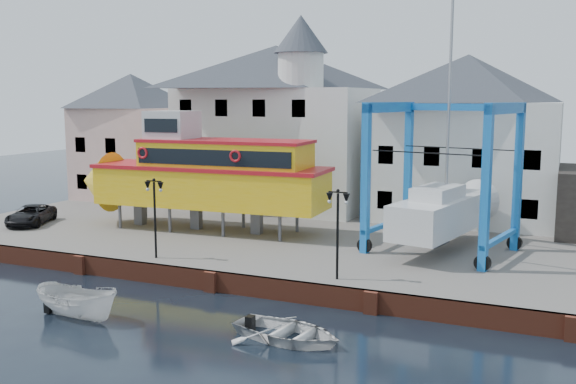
% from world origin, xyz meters
% --- Properties ---
extents(ground, '(140.00, 140.00, 0.00)m').
position_xyz_m(ground, '(0.00, 0.00, 0.00)').
color(ground, black).
rests_on(ground, ground).
extents(hardstanding, '(44.00, 22.00, 1.00)m').
position_xyz_m(hardstanding, '(0.00, 11.00, 0.50)').
color(hardstanding, '#605E5C').
rests_on(hardstanding, ground).
extents(quay_wall, '(44.00, 0.47, 1.00)m').
position_xyz_m(quay_wall, '(-0.00, 0.10, 0.50)').
color(quay_wall, maroon).
rests_on(quay_wall, ground).
extents(building_pink, '(8.00, 7.00, 10.30)m').
position_xyz_m(building_pink, '(-18.00, 18.00, 6.15)').
color(building_pink, beige).
rests_on(building_pink, hardstanding).
extents(building_white_main, '(14.00, 8.30, 14.00)m').
position_xyz_m(building_white_main, '(-4.87, 18.39, 7.34)').
color(building_white_main, white).
rests_on(building_white_main, hardstanding).
extents(building_white_right, '(12.00, 8.00, 11.20)m').
position_xyz_m(building_white_right, '(9.00, 19.00, 6.60)').
color(building_white_right, white).
rests_on(building_white_right, hardstanding).
extents(lamp_post_left, '(1.12, 0.32, 4.20)m').
position_xyz_m(lamp_post_left, '(-4.00, 1.20, 4.17)').
color(lamp_post_left, black).
rests_on(lamp_post_left, hardstanding).
extents(lamp_post_right, '(1.12, 0.32, 4.20)m').
position_xyz_m(lamp_post_right, '(6.00, 1.20, 4.17)').
color(lamp_post_right, black).
rests_on(lamp_post_right, hardstanding).
extents(tour_boat, '(17.38, 4.93, 7.49)m').
position_xyz_m(tour_boat, '(-6.02, 8.54, 4.53)').
color(tour_boat, '#59595E').
rests_on(tour_boat, hardstanding).
extents(travel_lift, '(8.22, 10.58, 15.50)m').
position_xyz_m(travel_lift, '(9.54, 9.51, 3.58)').
color(travel_lift, '#1579C0').
rests_on(travel_lift, hardstanding).
extents(van, '(3.73, 5.00, 1.26)m').
position_xyz_m(van, '(-16.95, 5.49, 1.63)').
color(van, black).
rests_on(van, hardstanding).
extents(motorboat_a, '(4.30, 1.80, 1.63)m').
position_xyz_m(motorboat_a, '(-3.23, -5.58, 0.00)').
color(motorboat_a, silver).
rests_on(motorboat_a, ground).
extents(motorboat_b, '(4.93, 3.86, 0.93)m').
position_xyz_m(motorboat_b, '(5.91, -4.31, 0.00)').
color(motorboat_b, silver).
rests_on(motorboat_b, ground).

